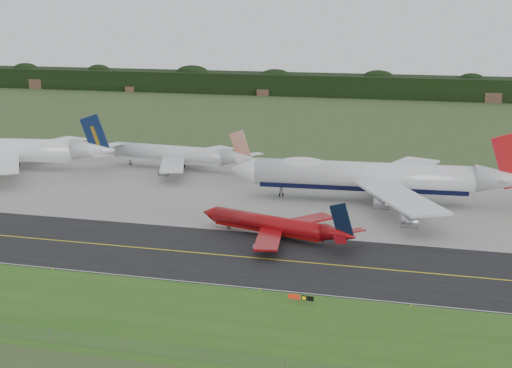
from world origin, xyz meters
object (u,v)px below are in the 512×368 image
at_px(jet_navy_gold, 9,150).
at_px(taxiway_sign, 301,298).
at_px(jet_red_737, 276,225).
at_px(jet_star_tail, 177,155).
at_px(jet_ba_747, 373,177).

distance_m(jet_navy_gold, taxiway_sign, 135.15).
height_order(jet_navy_gold, taxiway_sign, jet_navy_gold).
height_order(jet_red_737, jet_star_tail, jet_star_tail).
xyz_separation_m(jet_navy_gold, jet_star_tail, (51.04, 12.41, -1.29)).
height_order(jet_ba_747, taxiway_sign, jet_ba_747).
xyz_separation_m(jet_ba_747, jet_star_tail, (-62.72, 23.68, -2.10)).
distance_m(jet_ba_747, jet_navy_gold, 114.31).
bearing_deg(taxiway_sign, jet_ba_747, 85.59).
xyz_separation_m(jet_ba_747, jet_red_737, (-17.47, -35.59, -3.82)).
distance_m(jet_ba_747, jet_red_737, 39.83).
relative_size(jet_ba_747, jet_red_737, 2.09).
distance_m(jet_red_737, taxiway_sign, 35.84).
xyz_separation_m(jet_red_737, taxiway_sign, (12.13, -33.68, -1.79)).
distance_m(jet_red_737, jet_navy_gold, 107.13).
distance_m(jet_red_737, jet_star_tail, 74.59).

